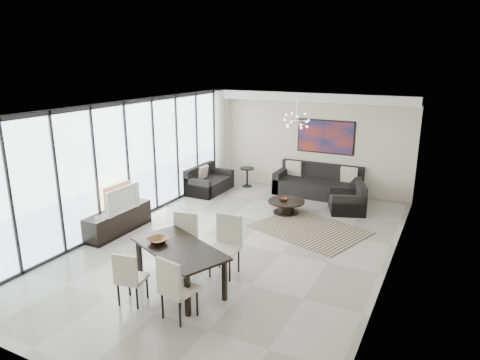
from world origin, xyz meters
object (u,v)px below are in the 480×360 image
Objects in this scene: coffee_table at (286,206)px; sofa_main at (318,185)px; television at (120,199)px; dining_table at (179,252)px; tv_console at (118,221)px.

coffee_table is 0.39× the size of sofa_main.
sofa_main is (0.28, 1.81, 0.11)m from coffee_table.
television is 0.49× the size of dining_table.
tv_console is 1.79× the size of television.
sofa_main is 2.46× the size of television.
coffee_table is at bearing 44.72° from tv_console.
coffee_table is 4.15m from tv_console.
tv_console is (-3.23, -4.73, -0.02)m from sofa_main.
dining_table is (2.66, -1.40, 0.39)m from tv_console.
coffee_table is 4.35m from dining_table.
sofa_main is 1.20× the size of dining_table.
television reaches higher than dining_table.
television is 2.85m from dining_table.
television is (-3.07, -4.78, 0.53)m from sofa_main.
tv_console is 0.58m from television.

